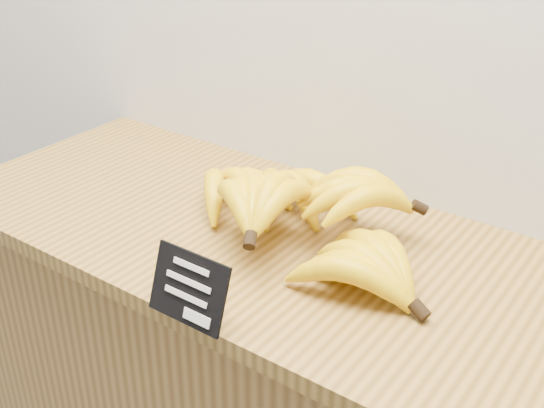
{
  "coord_description": "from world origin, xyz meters",
  "views": [
    {
      "loc": [
        0.37,
        1.92,
        1.53
      ],
      "look_at": [
        -0.2,
        2.7,
        1.02
      ],
      "focal_mm": 45.0,
      "sensor_mm": 36.0,
      "label": 1
    }
  ],
  "objects": [
    {
      "name": "chalkboard_sign",
      "position": [
        -0.19,
        2.49,
        0.98
      ],
      "size": [
        0.13,
        0.04,
        0.1
      ],
      "primitive_type": "cube",
      "rotation": [
        -0.34,
        0.0,
        0.0
      ],
      "color": "black",
      "rests_on": "counter_top"
    },
    {
      "name": "banana_pile",
      "position": [
        -0.18,
        2.77,
        0.99
      ],
      "size": [
        0.53,
        0.42,
        0.13
      ],
      "color": "yellow",
      "rests_on": "counter_top"
    },
    {
      "name": "counter_top",
      "position": [
        -0.2,
        2.75,
        0.92
      ],
      "size": [
        1.34,
        0.54,
        0.03
      ],
      "primitive_type": "cube",
      "color": "olive",
      "rests_on": "counter"
    }
  ]
}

